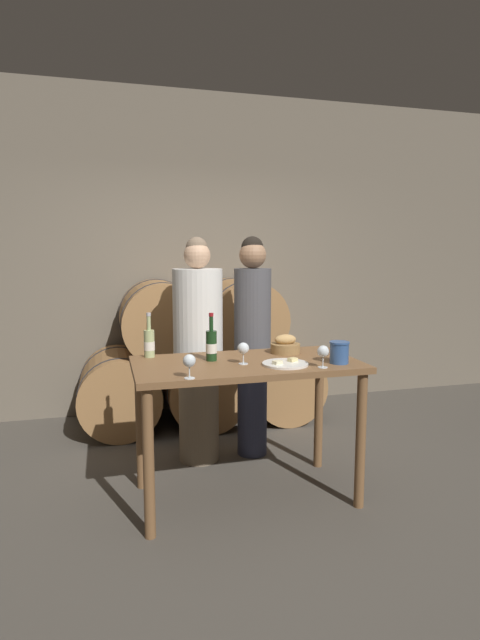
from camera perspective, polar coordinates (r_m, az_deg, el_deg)
ground_plane at (r=3.54m, az=0.69°, el=-19.50°), size 10.00×10.00×0.00m
stone_wall_back at (r=5.19m, az=-5.72°, el=7.49°), size 10.00×0.12×3.20m
barrel_stack at (r=4.77m, az=-4.47°, el=-4.44°), size 2.27×0.84×1.37m
tasting_table at (r=3.25m, az=0.71°, el=-7.08°), size 1.44×0.76×0.92m
person_left at (r=3.84m, az=-4.80°, el=-3.44°), size 0.38×0.38×1.73m
person_right at (r=3.93m, az=1.43°, el=-2.52°), size 0.29×0.29×1.74m
wine_bottle_red at (r=3.23m, az=-3.29°, el=-2.85°), size 0.07×0.07×0.31m
wine_bottle_white at (r=3.39m, az=-10.33°, el=-2.57°), size 0.07×0.07×0.30m
blue_crock at (r=3.22m, az=11.28°, el=-3.56°), size 0.13×0.13×0.14m
bread_basket at (r=3.50m, az=5.20°, el=-2.96°), size 0.21×0.21×0.13m
cheese_plate at (r=3.13m, az=5.19°, el=-4.99°), size 0.29×0.29×0.04m
wine_glass_far_left at (r=2.79m, az=-5.82°, el=-4.73°), size 0.07×0.07×0.14m
wine_glass_left at (r=3.13m, az=0.38°, el=-3.32°), size 0.07×0.07×0.14m
wine_glass_center at (r=3.07m, az=9.48°, el=-3.62°), size 0.07×0.07×0.14m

